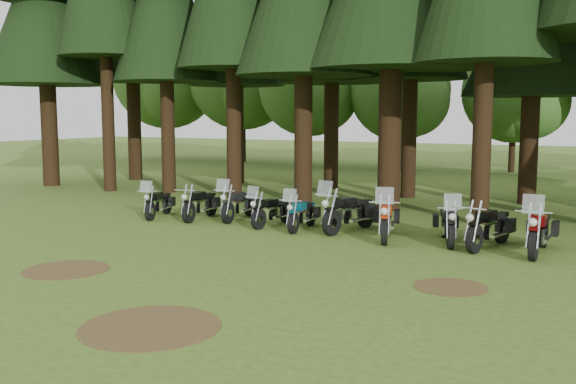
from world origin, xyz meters
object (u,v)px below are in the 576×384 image
motorcycle_2 (239,205)px  motorcycle_3 (273,212)px  motorcycle_0 (159,204)px  motorcycle_5 (349,214)px  motorcycle_9 (539,232)px  motorcycle_1 (200,205)px  motorcycle_7 (448,225)px  motorcycle_4 (302,215)px  motorcycle_6 (386,220)px  motorcycle_8 (489,229)px

motorcycle_2 → motorcycle_3: bearing=-22.6°
motorcycle_0 → motorcycle_5: motorcycle_5 is taller
motorcycle_2 → motorcycle_9: 8.87m
motorcycle_5 → motorcycle_1: bearing=-165.3°
motorcycle_3 → motorcycle_5: motorcycle_5 is taller
motorcycle_0 → motorcycle_7: size_ratio=0.92×
motorcycle_3 → motorcycle_4: (1.04, -0.13, 0.00)m
motorcycle_0 → motorcycle_9: bearing=-17.5°
motorcycle_1 → motorcycle_5: (4.93, 0.25, 0.06)m
motorcycle_1 → motorcycle_6: motorcycle_6 is taller
motorcycle_3 → motorcycle_7: motorcycle_7 is taller
motorcycle_6 → motorcycle_9: bearing=-17.8°
motorcycle_7 → motorcycle_2: bearing=156.0°
motorcycle_6 → motorcycle_8: bearing=-15.0°
motorcycle_2 → motorcycle_7: bearing=-9.7°
motorcycle_1 → motorcycle_6: size_ratio=0.91×
motorcycle_2 → motorcycle_3: 1.53m
motorcycle_2 → motorcycle_8: bearing=-10.0°
motorcycle_5 → motorcycle_6: bearing=-11.2°
motorcycle_7 → motorcycle_9: bearing=-26.5°
motorcycle_2 → motorcycle_7: 6.64m
motorcycle_0 → motorcycle_1: size_ratio=0.93×
motorcycle_4 → motorcycle_7: size_ratio=0.94×
motorcycle_1 → motorcycle_3: motorcycle_3 is taller
motorcycle_5 → motorcycle_3: bearing=-162.1°
motorcycle_4 → motorcycle_6: 2.56m
motorcycle_4 → motorcycle_8: bearing=-6.7°
motorcycle_0 → motorcycle_6: motorcycle_6 is taller
motorcycle_6 → motorcycle_7: 1.59m
motorcycle_4 → motorcycle_8: motorcycle_4 is taller
motorcycle_8 → motorcycle_5: bearing=-173.8°
motorcycle_6 → motorcycle_7: bearing=-8.6°
motorcycle_4 → motorcycle_9: motorcycle_9 is taller
motorcycle_3 → motorcycle_4: size_ratio=0.99×
motorcycle_2 → motorcycle_5: 3.78m
motorcycle_3 → motorcycle_9: size_ratio=0.83×
motorcycle_6 → motorcycle_1: bearing=159.7°
motorcycle_1 → motorcycle_3: (2.61, 0.00, -0.02)m
motorcycle_6 → motorcycle_8: 2.63m
motorcycle_4 → motorcycle_6: bearing=-9.9°
motorcycle_8 → motorcycle_9: motorcycle_9 is taller
motorcycle_5 → motorcycle_6: motorcycle_5 is taller
motorcycle_0 → motorcycle_4: bearing=-15.4°
motorcycle_8 → motorcycle_6: bearing=-165.0°
motorcycle_1 → motorcycle_2: size_ratio=0.97×
motorcycle_2 → motorcycle_5: (3.78, -0.20, 0.05)m
motorcycle_3 → motorcycle_5: 2.33m
motorcycle_1 → motorcycle_2: (1.15, 0.46, 0.02)m
motorcycle_8 → motorcycle_1: bearing=-168.8°
motorcycle_5 → motorcycle_7: 2.86m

